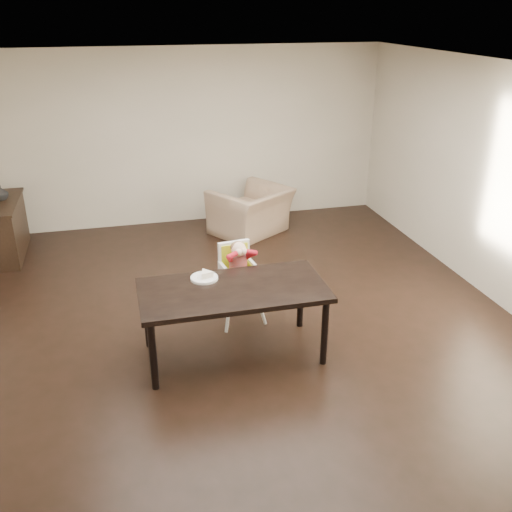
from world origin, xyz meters
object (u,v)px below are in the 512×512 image
Objects in this scene: high_chair at (238,264)px; armchair at (251,204)px; sideboard at (6,229)px; dining_table at (233,295)px.

armchair is at bearing 65.81° from high_chair.
armchair reaches higher than high_chair.
high_chair is at bearing 39.52° from armchair.
dining_table is at bearing -51.71° from sideboard.
dining_table is 0.74m from high_chair.
armchair is 0.85× the size of sideboard.
dining_table is at bearing -113.23° from high_chair.
high_chair is (0.20, 0.71, -0.01)m from dining_table.
armchair is (0.96, 3.21, -0.20)m from dining_table.
armchair is (0.76, 2.50, -0.19)m from high_chair.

